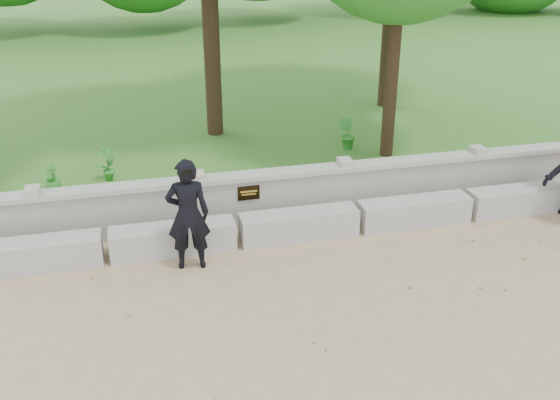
% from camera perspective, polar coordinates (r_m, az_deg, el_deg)
% --- Properties ---
extents(ground, '(80.00, 80.00, 0.00)m').
position_cam_1_polar(ground, '(8.30, -1.42, -10.15)').
color(ground, tan).
rests_on(ground, ground).
extents(lawn, '(40.00, 22.00, 0.25)m').
position_cam_1_polar(lawn, '(21.23, -10.00, 11.53)').
color(lawn, '#2E691E').
rests_on(lawn, ground).
extents(concrete_bench, '(11.90, 0.45, 0.45)m').
position_cam_1_polar(concrete_bench, '(9.79, -3.90, -2.92)').
color(concrete_bench, '#B4B1AA').
rests_on(concrete_bench, ground).
extents(parapet_wall, '(12.50, 0.35, 0.90)m').
position_cam_1_polar(parapet_wall, '(10.30, -4.65, -0.01)').
color(parapet_wall, '#A9A7A0').
rests_on(parapet_wall, ground).
extents(man_main, '(0.65, 0.59, 1.69)m').
position_cam_1_polar(man_main, '(8.98, -8.41, -1.32)').
color(man_main, black).
rests_on(man_main, ground).
extents(shrub_a, '(0.41, 0.43, 0.68)m').
position_cam_1_polar(shrub_a, '(11.92, -15.50, 3.25)').
color(shrub_a, '#32852D').
rests_on(shrub_a, lawn).
extents(shrub_b, '(0.46, 0.46, 0.65)m').
position_cam_1_polar(shrub_b, '(13.23, 6.12, 6.04)').
color(shrub_b, '#32852D').
rests_on(shrub_b, lawn).
extents(shrub_d, '(0.38, 0.38, 0.51)m').
position_cam_1_polar(shrub_d, '(11.77, -20.08, 1.93)').
color(shrub_d, '#32852D').
rests_on(shrub_d, lawn).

